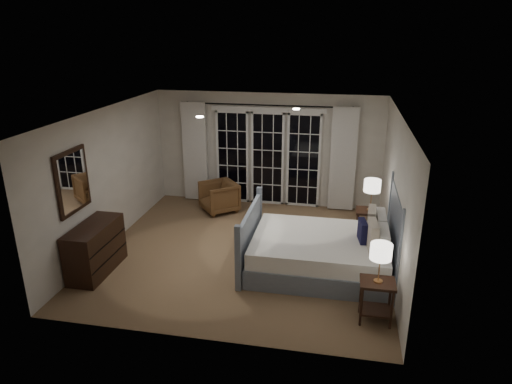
% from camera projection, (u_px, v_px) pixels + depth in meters
% --- Properties ---
extents(floor, '(5.00, 5.00, 0.00)m').
position_uv_depth(floor, '(244.00, 252.00, 8.21)').
color(floor, brown).
rests_on(floor, ground).
extents(ceiling, '(5.00, 5.00, 0.00)m').
position_uv_depth(ceiling, '(243.00, 113.00, 7.36)').
color(ceiling, white).
rests_on(ceiling, wall_back).
extents(wall_left, '(0.02, 5.00, 2.50)m').
position_uv_depth(wall_left, '(109.00, 177.00, 8.23)').
color(wall_left, silver).
rests_on(wall_left, floor).
extents(wall_right, '(0.02, 5.00, 2.50)m').
position_uv_depth(wall_right, '(395.00, 196.00, 7.34)').
color(wall_right, silver).
rests_on(wall_right, floor).
extents(wall_back, '(5.00, 0.02, 2.50)m').
position_uv_depth(wall_back, '(268.00, 150.00, 10.09)').
color(wall_back, silver).
rests_on(wall_back, floor).
extents(wall_front, '(5.00, 0.02, 2.50)m').
position_uv_depth(wall_front, '(199.00, 253.00, 5.48)').
color(wall_front, silver).
rests_on(wall_front, floor).
extents(french_doors, '(2.50, 0.04, 2.20)m').
position_uv_depth(french_doors, '(268.00, 157.00, 10.11)').
color(french_doors, black).
rests_on(french_doors, wall_back).
extents(curtain_rod, '(3.50, 0.03, 0.03)m').
position_uv_depth(curtain_rod, '(268.00, 105.00, 9.66)').
color(curtain_rod, black).
rests_on(curtain_rod, wall_back).
extents(curtain_left, '(0.55, 0.10, 2.25)m').
position_uv_depth(curtain_left, '(195.00, 152.00, 10.31)').
color(curtain_left, silver).
rests_on(curtain_left, curtain_rod).
extents(curtain_right, '(0.55, 0.10, 2.25)m').
position_uv_depth(curtain_right, '(343.00, 159.00, 9.72)').
color(curtain_right, silver).
rests_on(curtain_right, curtain_rod).
extents(downlight_a, '(0.12, 0.12, 0.01)m').
position_uv_depth(downlight_a, '(296.00, 109.00, 7.78)').
color(downlight_a, white).
rests_on(downlight_a, ceiling).
extents(downlight_b, '(0.12, 0.12, 0.01)m').
position_uv_depth(downlight_b, '(200.00, 117.00, 7.10)').
color(downlight_b, white).
rests_on(downlight_b, ceiling).
extents(bed, '(2.39, 1.72, 1.40)m').
position_uv_depth(bed, '(323.00, 251.00, 7.48)').
color(bed, slate).
rests_on(bed, floor).
extents(nightstand_left, '(0.47, 0.37, 0.61)m').
position_uv_depth(nightstand_left, '(377.00, 295.00, 6.15)').
color(nightstand_left, black).
rests_on(nightstand_left, floor).
extents(nightstand_right, '(0.50, 0.40, 0.65)m').
position_uv_depth(nightstand_right, '(369.00, 221.00, 8.42)').
color(nightstand_right, black).
rests_on(nightstand_right, floor).
extents(lamp_left, '(0.29, 0.29, 0.56)m').
position_uv_depth(lamp_left, '(381.00, 252.00, 5.93)').
color(lamp_left, tan).
rests_on(lamp_left, nightstand_left).
extents(lamp_right, '(0.30, 0.30, 0.59)m').
position_uv_depth(lamp_right, '(372.00, 186.00, 8.19)').
color(lamp_right, tan).
rests_on(lamp_right, nightstand_right).
extents(armchair, '(1.01, 1.01, 0.66)m').
position_uv_depth(armchair, '(219.00, 197.00, 9.92)').
color(armchair, brown).
rests_on(armchair, floor).
extents(dresser, '(0.50, 1.16, 0.83)m').
position_uv_depth(dresser, '(95.00, 249.00, 7.42)').
color(dresser, black).
rests_on(dresser, floor).
extents(mirror, '(0.05, 0.85, 1.00)m').
position_uv_depth(mirror, '(73.00, 182.00, 7.07)').
color(mirror, black).
rests_on(mirror, wall_left).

